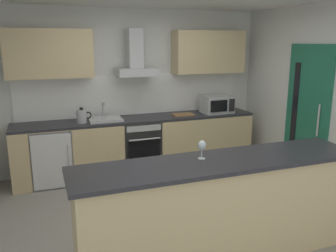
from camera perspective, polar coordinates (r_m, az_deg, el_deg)
ground at (r=4.42m, az=1.47°, el=-14.68°), size 5.36×4.99×0.02m
wall_back at (r=5.91m, az=-5.80°, el=5.85°), size 5.36×0.12×2.60m
wall_right at (r=5.22m, az=25.11°, el=3.64°), size 0.12×4.99×2.60m
backsplash_tile at (r=5.85m, az=-5.61°, el=5.09°), size 3.70×0.02×0.66m
counter_back at (r=5.73m, az=-4.65°, el=-3.08°), size 3.83×0.60×0.90m
counter_island at (r=3.52m, az=8.39°, el=-13.12°), size 2.83×0.64×1.01m
upper_cabinets at (r=5.64m, az=-5.36°, el=11.72°), size 3.78×0.32×0.70m
side_door at (r=5.49m, az=21.51°, el=1.50°), size 0.08×0.85×2.05m
oven at (r=5.70m, az=-4.65°, el=-3.06°), size 0.60×0.62×0.80m
refrigerator at (r=5.52m, az=-18.34°, el=-4.64°), size 0.58×0.60×0.85m
microwave at (r=6.03m, az=7.94°, el=3.54°), size 0.50×0.38×0.30m
sink at (r=5.48m, az=-10.18°, el=1.16°), size 0.50×0.40×0.26m
kettle at (r=5.38m, az=-13.79°, el=1.58°), size 0.29×0.15×0.24m
range_hood at (r=5.60m, az=-5.28°, el=10.45°), size 0.62×0.45×0.72m
wine_glass at (r=3.30m, az=5.51°, el=-3.28°), size 0.08×0.08×0.18m
chopping_board at (r=5.80m, az=2.43°, el=1.87°), size 0.35×0.24×0.02m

